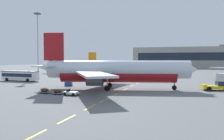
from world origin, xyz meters
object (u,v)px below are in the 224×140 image
airliner_mid_left (70,67)px  airliner_foreground (115,71)px  apron_shuttle_bus (20,75)px  apron_light_mast_near (38,37)px  pushback_tug (218,86)px  uld_cargo_container (69,82)px  baggage_train (57,91)px

airliner_mid_left → airliner_foreground: bearing=-53.2°
apron_shuttle_bus → apron_light_mast_near: 23.17m
airliner_foreground → apron_light_mast_near: size_ratio=1.45×
airliner_foreground → pushback_tug: size_ratio=5.41×
uld_cargo_container → airliner_mid_left: bearing=117.2°
pushback_tug → baggage_train: 32.51m
airliner_foreground → uld_cargo_container: size_ratio=18.11×
baggage_train → uld_cargo_container: 14.16m
uld_cargo_container → apron_light_mast_near: size_ratio=0.08×
apron_shuttle_bus → apron_light_mast_near: (-6.17, 18.05, 13.15)m
uld_cargo_container → apron_light_mast_near: 38.47m
airliner_mid_left → apron_shuttle_bus: (3.39, -38.06, -1.37)m
pushback_tug → airliner_foreground: bearing=-167.6°
airliner_mid_left → uld_cargo_container: airliner_mid_left is taller
airliner_mid_left → uld_cargo_container: 50.42m
uld_cargo_container → apron_light_mast_near: apron_light_mast_near is taller
uld_cargo_container → apron_light_mast_near: (-25.83, 24.78, 14.10)m
airliner_foreground → apron_light_mast_near: apron_light_mast_near is taller
pushback_tug → apron_shuttle_bus: size_ratio=0.53×
airliner_foreground → apron_shuttle_bus: bearing=162.8°
airliner_foreground → pushback_tug: 21.64m
airliner_mid_left → baggage_train: 64.48m
pushback_tug → apron_light_mast_near: (-59.63, 23.50, 14.00)m
airliner_foreground → airliner_mid_left: bearing=126.8°
apron_shuttle_bus → apron_light_mast_near: size_ratio=0.51×
airliner_foreground → apron_shuttle_bus: size_ratio=2.84×
uld_cargo_container → baggage_train: bearing=-70.4°
apron_light_mast_near → airliner_mid_left: bearing=82.1°
pushback_tug → airliner_mid_left: (-56.85, 43.51, 2.22)m
apron_shuttle_bus → uld_cargo_container: size_ratio=6.37×
airliner_foreground → apron_shuttle_bus: (-32.54, 10.05, -2.20)m
airliner_mid_left → uld_cargo_container: (23.05, -44.78, -2.33)m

